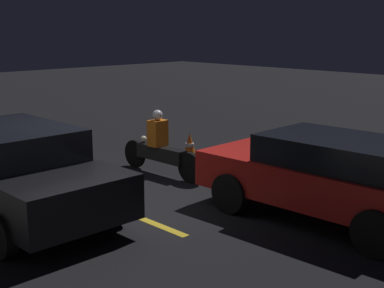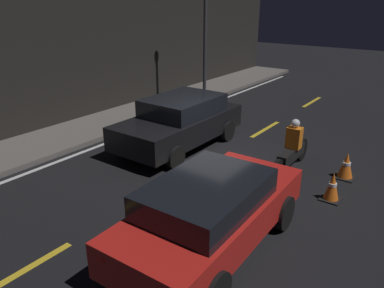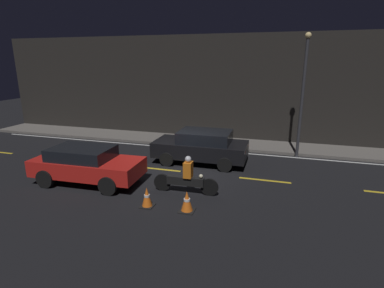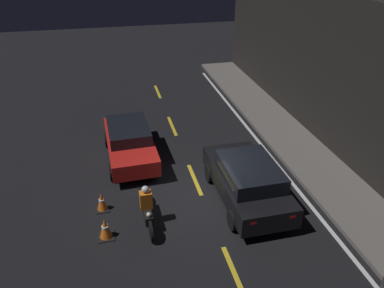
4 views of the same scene
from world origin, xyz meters
name	(u,v)px [view 1 (image 1 of 4)]	position (x,y,z in m)	size (l,w,h in m)	color
ground_plane	(108,205)	(0.00, 0.00, 0.00)	(56.00, 56.00, 0.00)	black
lane_dash_c	(144,219)	(-1.00, 0.00, 0.00)	(2.00, 0.14, 0.01)	gold
lane_dash_d	(16,168)	(3.50, 0.00, 0.00)	(2.00, 0.14, 0.01)	gold
taxi_red	(328,174)	(-3.05, -2.13, 0.76)	(4.19, 1.95, 1.39)	red
van_black	(16,170)	(0.56, 1.40, 0.79)	(4.21, 1.99, 1.50)	black
motorcycle	(161,149)	(0.86, -1.98, 0.56)	(2.35, 0.37, 1.38)	black
traffic_cone_near	(234,156)	(-0.02, -3.32, 0.32)	(0.43, 0.43, 0.66)	black
traffic_cone_mid	(190,147)	(1.30, -3.25, 0.33)	(0.48, 0.48, 0.67)	black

